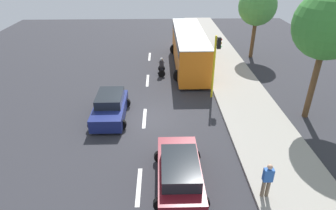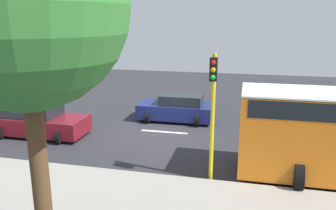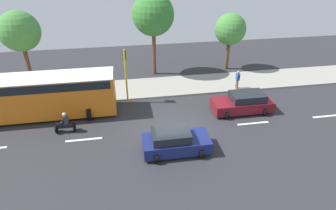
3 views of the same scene
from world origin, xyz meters
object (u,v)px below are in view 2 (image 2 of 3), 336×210
traffic_light_corner (213,101)px  motorcycle (324,139)px  car_maroon (38,121)px  street_tree_center (23,7)px  car_dark_blue (177,108)px

traffic_light_corner → motorcycle: bearing=129.9°
car_maroon → street_tree_center: size_ratio=0.59×
car_maroon → motorcycle: (-0.67, 13.16, -0.07)m
motorcycle → street_tree_center: size_ratio=0.20×
motorcycle → traffic_light_corner: size_ratio=0.34×
car_dark_blue → street_tree_center: size_ratio=0.53×
motorcycle → traffic_light_corner: traffic_light_corner is taller
car_maroon → traffic_light_corner: (3.01, 8.77, 2.22)m
car_maroon → car_dark_blue: size_ratio=1.11×
car_dark_blue → traffic_light_corner: 7.80m
traffic_light_corner → street_tree_center: (5.46, -2.93, 2.86)m
traffic_light_corner → car_dark_blue: bearing=-159.3°
traffic_light_corner → street_tree_center: size_ratio=0.58×
car_dark_blue → traffic_light_corner: size_ratio=0.92×
car_dark_blue → traffic_light_corner: traffic_light_corner is taller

